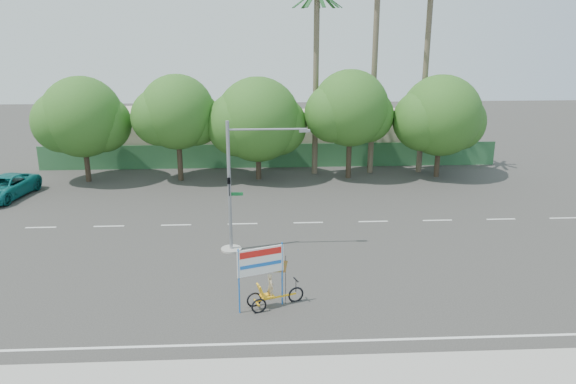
{
  "coord_description": "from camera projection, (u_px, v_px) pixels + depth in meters",
  "views": [
    {
      "loc": [
        -0.9,
        -24.01,
        11.86
      ],
      "look_at": [
        0.51,
        3.07,
        3.5
      ],
      "focal_mm": 35.0,
      "sensor_mm": 36.0,
      "label": 1
    }
  ],
  "objects": [
    {
      "name": "palm_tall",
      "position": [
        376.0,
        39.0,
        42.38
      ],
      "size": [
        3.73,
        3.79,
        17.45
      ],
      "color": "#70604C",
      "rests_on": "ground"
    },
    {
      "name": "tree_far_left",
      "position": [
        82.0,
        120.0,
        41.54
      ],
      "size": [
        7.14,
        6.0,
        7.96
      ],
      "color": "#473828",
      "rests_on": "ground"
    },
    {
      "name": "palm_mid",
      "position": [
        427.0,
        53.0,
        42.89
      ],
      "size": [
        3.73,
        3.79,
        15.45
      ],
      "color": "#70604C",
      "rests_on": "ground"
    },
    {
      "name": "tree_right",
      "position": [
        350.0,
        111.0,
        42.39
      ],
      "size": [
        6.9,
        5.8,
        8.36
      ],
      "color": "#473828",
      "rests_on": "ground"
    },
    {
      "name": "building_right",
      "position": [
        357.0,
        135.0,
        51.13
      ],
      "size": [
        14.0,
        8.0,
        3.6
      ],
      "primitive_type": "cube",
      "color": "beige",
      "rests_on": "ground"
    },
    {
      "name": "building_left",
      "position": [
        158.0,
        135.0,
        50.19
      ],
      "size": [
        12.0,
        8.0,
        4.0
      ],
      "primitive_type": "cube",
      "color": "beige",
      "rests_on": "ground"
    },
    {
      "name": "traffic_signal",
      "position": [
        236.0,
        198.0,
        29.29
      ],
      "size": [
        4.72,
        1.1,
        7.0
      ],
      "color": "gray",
      "rests_on": "ground"
    },
    {
      "name": "tree_center",
      "position": [
        257.0,
        122.0,
        42.27
      ],
      "size": [
        7.62,
        6.4,
        7.85
      ],
      "color": "#473828",
      "rests_on": "ground"
    },
    {
      "name": "sidewalk_near",
      "position": [
        289.0,
        378.0,
        19.28
      ],
      "size": [
        50.0,
        2.4,
        0.12
      ],
      "primitive_type": "cube",
      "color": "gray",
      "rests_on": "ground"
    },
    {
      "name": "fence",
      "position": [
        271.0,
        156.0,
        46.68
      ],
      "size": [
        38.0,
        0.08,
        2.0
      ],
      "primitive_type": "cube",
      "color": "#336B3D",
      "rests_on": "ground"
    },
    {
      "name": "palm_short",
      "position": [
        316.0,
        61.0,
        42.63
      ],
      "size": [
        3.73,
        3.79,
        14.45
      ],
      "color": "#70604C",
      "rests_on": "ground"
    },
    {
      "name": "tree_far_right",
      "position": [
        440.0,
        118.0,
        42.91
      ],
      "size": [
        7.38,
        6.2,
        7.94
      ],
      "color": "#473828",
      "rests_on": "ground"
    },
    {
      "name": "tree_left",
      "position": [
        177.0,
        115.0,
        41.8
      ],
      "size": [
        6.66,
        5.6,
        8.07
      ],
      "color": "#473828",
      "rests_on": "ground"
    },
    {
      "name": "trike_billboard",
      "position": [
        267.0,
        282.0,
        23.82
      ],
      "size": [
        2.85,
        1.29,
        2.95
      ],
      "rotation": [
        0.0,
        0.0,
        0.34
      ],
      "color": "black",
      "rests_on": "ground"
    },
    {
      "name": "pickup_truck",
      "position": [
        5.0,
        187.0,
        38.72
      ],
      "size": [
        3.62,
        5.96,
        1.55
      ],
      "primitive_type": "imported",
      "rotation": [
        0.0,
        0.0,
        -0.2
      ],
      "color": "#0E6867",
      "rests_on": "ground"
    },
    {
      "name": "ground",
      "position": [
        281.0,
        282.0,
        26.46
      ],
      "size": [
        120.0,
        120.0,
        0.0
      ],
      "primitive_type": "plane",
      "color": "#33302D",
      "rests_on": "ground"
    }
  ]
}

